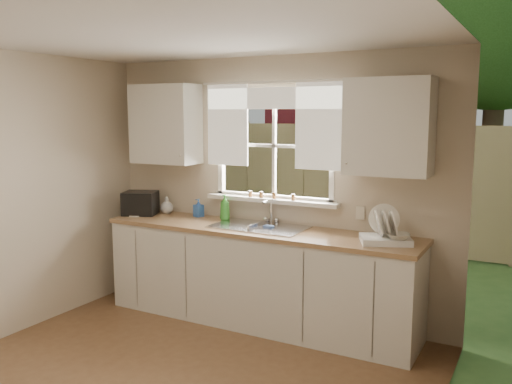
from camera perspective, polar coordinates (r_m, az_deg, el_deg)
The scene contains 20 objects.
room_walls at distance 3.54m, azimuth -13.36°, elevation -3.74°, with size 3.62×4.02×2.50m.
ceiling at distance 3.56m, azimuth -13.34°, elevation 16.78°, with size 3.60×4.00×0.02m, color silver.
window at distance 5.21m, azimuth 1.84°, elevation 3.06°, with size 1.38×0.16×1.06m.
curtains at distance 5.14m, azimuth 1.61°, elevation 7.98°, with size 1.50×0.03×0.81m.
base_cabinets at distance 5.14m, azimuth 0.16°, elevation -8.99°, with size 3.00×0.62×0.87m, color silver.
countertop at distance 5.02m, azimuth 0.16°, elevation -4.02°, with size 3.04×0.65×0.04m, color #95714A.
upper_cabinet_left at distance 5.66m, azimuth -9.51°, elevation 7.06°, with size 0.70×0.33×0.80m, color silver.
upper_cabinet_right at distance 4.62m, azimuth 13.80°, elevation 6.67°, with size 0.70×0.33×0.80m, color silver.
wall_outlet at distance 4.93m, azimuth 10.93°, elevation -2.17°, with size 0.08×0.01×0.12m, color beige.
sill_jars at distance 5.20m, azimuth 1.43°, elevation -0.35°, with size 0.50×0.04×0.06m.
backyard at distance 11.29m, azimuth 20.05°, elevation 15.45°, with size 20.00×10.00×6.13m.
sink at distance 5.06m, azimuth 0.33°, elevation -4.53°, with size 0.88×0.52×0.40m.
dish_rack at distance 4.57m, azimuth 13.48°, elevation -4.33°, with size 0.48×0.44×0.30m.
bowl at distance 4.49m, azimuth 14.72°, elevation -4.52°, with size 0.19×0.19×0.05m, color beige.
soap_bottle_a at distance 5.36m, azimuth -3.30°, elevation -1.61°, with size 0.10×0.10×0.26m, color green.
soap_bottle_b at distance 5.57m, azimuth -6.07°, elevation -1.67°, with size 0.08×0.08×0.18m, color blue.
soap_bottle_c at distance 5.81m, azimuth -9.39°, elevation -1.36°, with size 0.14×0.14×0.17m, color beige.
saucer at distance 5.76m, azimuth -12.44°, elevation -2.35°, with size 0.20×0.20×0.01m, color beige.
cup at distance 5.73m, azimuth -12.65°, elevation -2.03°, with size 0.11×0.11×0.09m, color silver.
black_appliance at distance 5.79m, azimuth -12.08°, elevation -1.14°, with size 0.33×0.29×0.24m, color black.
Camera 1 is at (2.32, -2.64, 1.96)m, focal length 38.00 mm.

